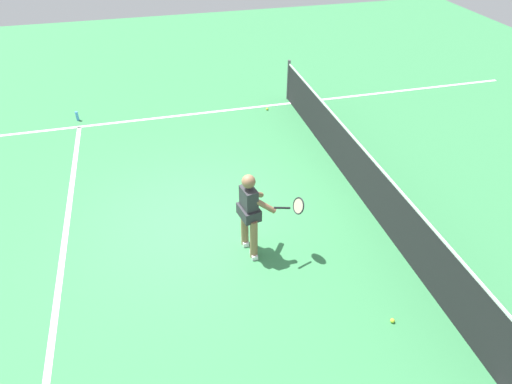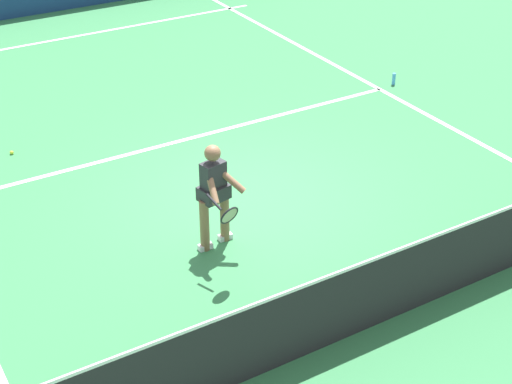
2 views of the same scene
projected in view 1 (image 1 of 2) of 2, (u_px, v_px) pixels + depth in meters
ground_plane at (193, 219)px, 8.44m from camera, size 28.44×28.44×0.00m
service_line_marking at (65, 239)px, 7.98m from camera, size 8.71×0.10×0.01m
sideline_left_marking at (170, 117)px, 11.85m from camera, size 0.10×19.88×0.01m
court_net at (361, 172)px, 8.80m from camera, size 9.39×0.08×1.12m
tennis_player at (251, 211)px, 7.28m from camera, size 0.70×1.04×1.55m
tennis_ball_mid at (267, 109)px, 12.15m from camera, size 0.07×0.07×0.07m
tennis_ball_far at (392, 321)px, 6.53m from camera, size 0.07×0.07×0.07m
water_bottle at (77, 116)px, 11.62m from camera, size 0.07×0.07×0.24m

